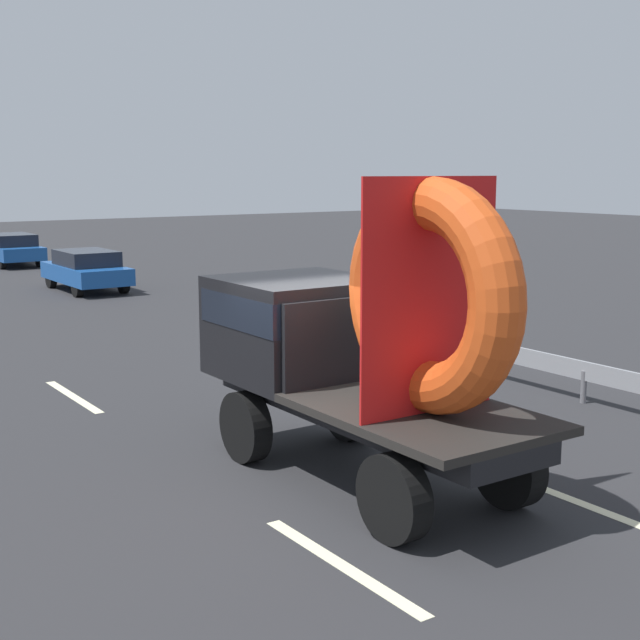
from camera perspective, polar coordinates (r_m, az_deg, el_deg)
The scene contains 9 objects.
ground_plane at distance 11.26m, azimuth 0.27°, elevation -10.23°, with size 120.00×120.00×0.00m, color #28282B.
flatbed_truck at distance 10.96m, azimuth 1.90°, elevation -1.14°, with size 2.02×5.03×3.78m.
distant_sedan at distance 29.28m, azimuth -14.99°, elevation 3.23°, with size 1.72×4.02×1.31m.
guardrail at distance 18.83m, azimuth 4.51°, elevation -0.45°, with size 0.10×13.82×0.71m.
lane_dash_left_near at distance 8.96m, azimuth 1.38°, elevation -15.63°, with size 2.59×0.16×0.01m, color beige.
lane_dash_left_far at distance 15.70m, azimuth -15.78°, elevation -4.81°, with size 2.56×0.16×0.01m, color beige.
lane_dash_right_near at distance 10.78m, azimuth 17.40°, elevation -11.60°, with size 2.33×0.16×0.01m, color beige.
lane_dash_right_far at distance 16.76m, azimuth -4.88°, elevation -3.56°, with size 2.46×0.16×0.01m, color beige.
oncoming_car at distance 38.14m, azimuth -19.44°, elevation 4.42°, with size 1.70×3.97×1.29m.
Camera 1 is at (-6.02, -8.71, 3.84)m, focal length 49.12 mm.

